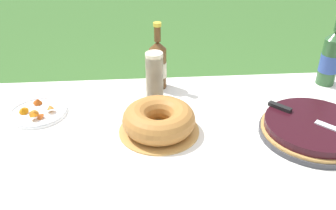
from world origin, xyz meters
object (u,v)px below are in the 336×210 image
Objects in this scene: serving_knife at (308,118)px; cup_stack at (155,77)px; berry_tart at (314,129)px; cider_bottle_amber at (158,64)px; bundt_cake at (159,120)px; snack_plate_left at (38,112)px; cider_bottle_green at (330,58)px.

cup_stack is (-0.54, 0.28, 0.04)m from serving_knife.
berry_tart is 1.30× the size of cider_bottle_amber.
berry_tart is 1.34× the size of serving_knife.
berry_tart is 0.56m from bundt_cake.
bundt_cake reaches higher than snack_plate_left.
bundt_cake is 0.50m from snack_plate_left.
bundt_cake is at bearing -88.99° from cup_stack.
berry_tart is 1.80× the size of cup_stack.
cup_stack is at bearing -173.18° from cider_bottle_green.
cider_bottle_green is at bearing 60.67° from berry_tart.
berry_tart is at bearing -119.33° from cider_bottle_green.
serving_knife reaches higher than snack_plate_left.
cider_bottle_amber reaches higher than bundt_cake.
serving_knife is 0.97× the size of cider_bottle_amber.
serving_knife is 0.97× the size of bundt_cake.
cider_bottle_amber is (-0.52, 0.40, 0.05)m from serving_knife.
berry_tart is 1.05m from snack_plate_left.
cider_bottle_green is at bearing 7.89° from snack_plate_left.
cider_bottle_green is 1.27m from snack_plate_left.
bundt_cake is 0.36m from cider_bottle_amber.
cider_bottle_amber is at bearing -171.14° from serving_knife.
cider_bottle_green is 1.46× the size of snack_plate_left.
serving_knife is at bearing -11.34° from snack_plate_left.
cider_bottle_green is at bearing 6.82° from cup_stack.
bundt_cake is (-0.56, 0.07, 0.02)m from berry_tart.
snack_plate_left is (-0.47, 0.15, -0.04)m from bundt_cake.
bundt_cake reaches higher than serving_knife.
cider_bottle_amber is at bearing 142.00° from berry_tart.
serving_knife is at bearing -122.92° from cider_bottle_green.
cider_bottle_green reaches higher than cider_bottle_amber.
cider_bottle_green reaches higher than bundt_cake.
cider_bottle_amber is 1.32× the size of snack_plate_left.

